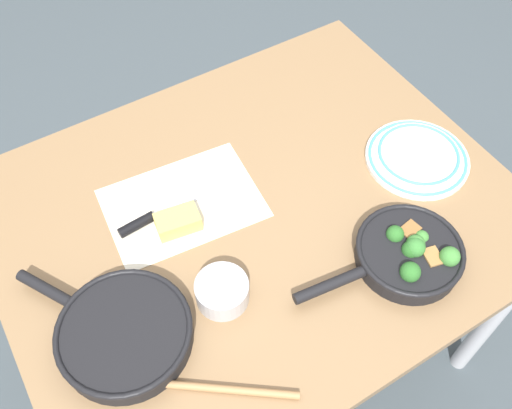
{
  "coord_description": "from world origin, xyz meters",
  "views": [
    {
      "loc": [
        -0.4,
        -0.65,
        1.81
      ],
      "look_at": [
        0.0,
        0.0,
        0.76
      ],
      "focal_mm": 40.0,
      "sensor_mm": 36.0,
      "label": 1
    }
  ],
  "objects_px": {
    "cheese_block": "(178,222)",
    "dinner_plate_stack": "(418,157)",
    "skillet_eggs": "(124,333)",
    "prep_bowl_steel": "(222,291)",
    "grater_knife": "(154,216)",
    "skillet_broccoli": "(408,253)",
    "wooden_spoon": "(180,385)"
  },
  "relations": [
    {
      "from": "cheese_block",
      "to": "dinner_plate_stack",
      "type": "distance_m",
      "value": 0.6
    },
    {
      "from": "skillet_eggs",
      "to": "cheese_block",
      "type": "distance_m",
      "value": 0.28
    },
    {
      "from": "prep_bowl_steel",
      "to": "dinner_plate_stack",
      "type": "bearing_deg",
      "value": 7.47
    },
    {
      "from": "grater_knife",
      "to": "cheese_block",
      "type": "distance_m",
      "value": 0.06
    },
    {
      "from": "cheese_block",
      "to": "skillet_broccoli",
      "type": "bearing_deg",
      "value": -41.15
    },
    {
      "from": "skillet_broccoli",
      "to": "prep_bowl_steel",
      "type": "relative_size",
      "value": 3.5
    },
    {
      "from": "dinner_plate_stack",
      "to": "prep_bowl_steel",
      "type": "relative_size",
      "value": 2.28
    },
    {
      "from": "skillet_broccoli",
      "to": "wooden_spoon",
      "type": "bearing_deg",
      "value": 6.22
    },
    {
      "from": "wooden_spoon",
      "to": "prep_bowl_steel",
      "type": "xyz_separation_m",
      "value": [
        0.16,
        0.12,
        0.02
      ]
    },
    {
      "from": "skillet_broccoli",
      "to": "cheese_block",
      "type": "xyz_separation_m",
      "value": [
        -0.38,
        0.33,
        -0.01
      ]
    },
    {
      "from": "grater_knife",
      "to": "dinner_plate_stack",
      "type": "distance_m",
      "value": 0.65
    },
    {
      "from": "grater_knife",
      "to": "prep_bowl_steel",
      "type": "bearing_deg",
      "value": -86.28
    },
    {
      "from": "skillet_broccoli",
      "to": "skillet_eggs",
      "type": "distance_m",
      "value": 0.61
    },
    {
      "from": "skillet_eggs",
      "to": "prep_bowl_steel",
      "type": "relative_size",
      "value": 3.34
    },
    {
      "from": "skillet_broccoli",
      "to": "dinner_plate_stack",
      "type": "distance_m",
      "value": 0.29
    },
    {
      "from": "skillet_broccoli",
      "to": "grater_knife",
      "type": "relative_size",
      "value": 1.55
    },
    {
      "from": "skillet_broccoli",
      "to": "dinner_plate_stack",
      "type": "relative_size",
      "value": 1.53
    },
    {
      "from": "wooden_spoon",
      "to": "dinner_plate_stack",
      "type": "distance_m",
      "value": 0.77
    },
    {
      "from": "skillet_broccoli",
      "to": "grater_knife",
      "type": "distance_m",
      "value": 0.56
    },
    {
      "from": "prep_bowl_steel",
      "to": "skillet_eggs",
      "type": "bearing_deg",
      "value": 174.08
    },
    {
      "from": "cheese_block",
      "to": "skillet_eggs",
      "type": "bearing_deg",
      "value": -138.89
    },
    {
      "from": "skillet_eggs",
      "to": "grater_knife",
      "type": "height_order",
      "value": "skillet_eggs"
    },
    {
      "from": "skillet_broccoli",
      "to": "grater_knife",
      "type": "height_order",
      "value": "skillet_broccoli"
    },
    {
      "from": "skillet_eggs",
      "to": "prep_bowl_steel",
      "type": "distance_m",
      "value": 0.21
    },
    {
      "from": "grater_knife",
      "to": "cheese_block",
      "type": "height_order",
      "value": "cheese_block"
    },
    {
      "from": "skillet_eggs",
      "to": "dinner_plate_stack",
      "type": "distance_m",
      "value": 0.8
    },
    {
      "from": "skillet_broccoli",
      "to": "skillet_eggs",
      "type": "height_order",
      "value": "skillet_broccoli"
    },
    {
      "from": "wooden_spoon",
      "to": "skillet_broccoli",
      "type": "bearing_deg",
      "value": -144.46
    },
    {
      "from": "skillet_broccoli",
      "to": "skillet_eggs",
      "type": "relative_size",
      "value": 1.05
    },
    {
      "from": "cheese_block",
      "to": "dinner_plate_stack",
      "type": "relative_size",
      "value": 0.41
    },
    {
      "from": "skillet_eggs",
      "to": "prep_bowl_steel",
      "type": "height_order",
      "value": "prep_bowl_steel"
    },
    {
      "from": "skillet_eggs",
      "to": "wooden_spoon",
      "type": "bearing_deg",
      "value": 169.06
    }
  ]
}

